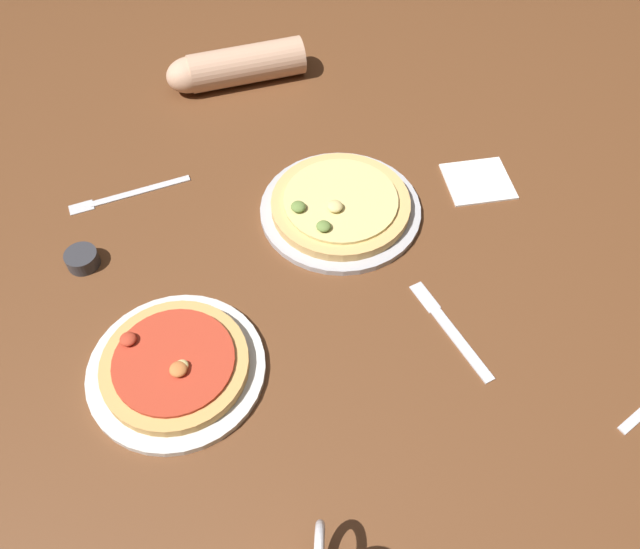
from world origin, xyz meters
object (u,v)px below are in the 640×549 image
ramekin_sauce (82,259)px  napkin_folded (478,180)px  knife_right (450,329)px  pizza_plate_near (175,366)px  diner_arm (232,67)px  pizza_plate_far (340,206)px  fork_spare (127,194)px

ramekin_sauce → napkin_folded: 0.74m
napkin_folded → knife_right: napkin_folded is taller
pizza_plate_near → ramekin_sauce: size_ratio=4.88×
knife_right → diner_arm: size_ratio=0.70×
pizza_plate_near → pizza_plate_far: same height
napkin_folded → diner_arm: size_ratio=0.41×
pizza_plate_near → ramekin_sauce: bearing=108.6°
knife_right → fork_spare: same height
pizza_plate_near → napkin_folded: pizza_plate_near is taller
pizza_plate_near → fork_spare: bearing=87.7°
napkin_folded → diner_arm: diner_arm is taller
pizza_plate_far → napkin_folded: bearing=-6.8°
pizza_plate_far → napkin_folded: 0.28m
knife_right → fork_spare: (-0.41, 0.50, 0.00)m
pizza_plate_near → knife_right: bearing=-13.3°
knife_right → diner_arm: diner_arm is taller
knife_right → ramekin_sauce: bearing=144.4°
fork_spare → diner_arm: (0.29, 0.25, 0.04)m
fork_spare → diner_arm: size_ratio=0.76×
ramekin_sauce → napkin_folded: (0.73, -0.10, -0.01)m
napkin_folded → knife_right: 0.35m
pizza_plate_far → fork_spare: pizza_plate_far is taller
knife_right → diner_arm: 0.75m
pizza_plate_near → ramekin_sauce: 0.28m
napkin_folded → pizza_plate_far: bearing=173.2°
pizza_plate_near → knife_right: size_ratio=1.30×
napkin_folded → diner_arm: 0.58m
napkin_folded → fork_spare: 0.66m
fork_spare → diner_arm: diner_arm is taller
ramekin_sauce → knife_right: size_ratio=0.27×
ramekin_sauce → fork_spare: (0.11, 0.13, -0.01)m
napkin_folded → fork_spare: size_ratio=0.54×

